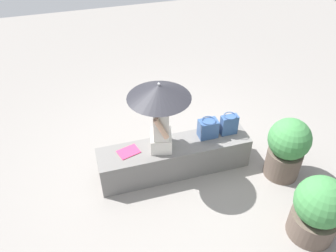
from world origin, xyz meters
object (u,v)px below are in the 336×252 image
tote_bag_canvas (229,124)px  handbag_black (208,128)px  parasol (159,91)px  planter_near (287,147)px  planter_far (318,209)px  magazine (129,152)px  person_seated (161,125)px

tote_bag_canvas → handbag_black: bearing=176.3°
parasol → planter_near: parasol is taller
parasol → tote_bag_canvas: bearing=5.1°
tote_bag_canvas → planter_far: bearing=-73.5°
planter_far → magazine: bearing=141.3°
tote_bag_canvas → planter_far: size_ratio=0.36×
person_seated → planter_near: bearing=-17.6°
tote_bag_canvas → planter_far: 1.59m
planter_near → tote_bag_canvas: bearing=140.0°
tote_bag_canvas → parasol: bearing=-174.9°
tote_bag_canvas → planter_near: 0.84m
parasol → planter_far: parasol is taller
magazine → person_seated: bearing=-19.1°
person_seated → planter_near: (1.64, -0.52, -0.37)m
parasol → planter_far: bearing=-43.7°
parasol → magazine: bearing=166.3°
person_seated → handbag_black: size_ratio=3.12×
person_seated → handbag_black: person_seated is taller
handbag_black → planter_far: planter_far is taller
planter_far → parasol: bearing=136.3°
planter_near → planter_far: bearing=-100.9°
magazine → parasol: bearing=-29.9°
handbag_black → tote_bag_canvas: size_ratio=0.91×
person_seated → planter_far: person_seated is taller
handbag_black → magazine: size_ratio=1.03×
person_seated → handbag_black: (0.69, 0.03, -0.25)m
parasol → magazine: (-0.41, 0.10, -0.95)m
planter_far → handbag_black: bearing=116.2°
planter_near → person_seated: bearing=162.4°
parasol → planter_near: (1.68, -0.44, -0.94)m
tote_bag_canvas → planter_far: (0.45, -1.52, -0.19)m
handbag_black → planter_near: 1.11m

